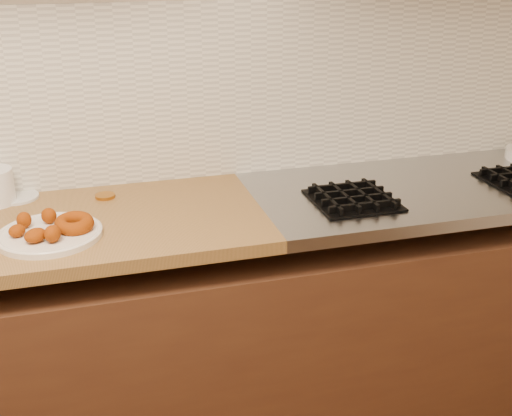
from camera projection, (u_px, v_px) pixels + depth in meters
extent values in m
cube|color=#C7B394|center=(79.00, 52.00, 2.04)|extent=(4.00, 0.02, 2.70)
cube|color=#4D2C19|center=(112.00, 360.00, 2.13)|extent=(3.60, 0.60, 0.77)
cube|color=#9EA0A5|center=(436.00, 188.00, 2.24)|extent=(1.30, 0.62, 0.04)
cube|color=silver|center=(84.00, 99.00, 2.09)|extent=(3.60, 0.02, 0.60)
cube|color=black|center=(353.00, 200.00, 2.07)|extent=(0.26, 0.26, 0.01)
cube|color=black|center=(327.00, 199.00, 2.04)|extent=(0.01, 0.24, 0.02)
cube|color=black|center=(365.00, 206.00, 1.98)|extent=(0.24, 0.01, 0.02)
cube|color=black|center=(344.00, 197.00, 2.05)|extent=(0.01, 0.24, 0.02)
cube|color=black|center=(357.00, 199.00, 2.03)|extent=(0.24, 0.01, 0.02)
cube|color=black|center=(362.00, 195.00, 2.07)|extent=(0.01, 0.24, 0.02)
cube|color=black|center=(349.00, 193.00, 2.09)|extent=(0.24, 0.01, 0.02)
cube|color=black|center=(379.00, 193.00, 2.08)|extent=(0.01, 0.24, 0.02)
cube|color=black|center=(342.00, 187.00, 2.14)|extent=(0.24, 0.01, 0.02)
cube|color=black|center=(503.00, 180.00, 2.20)|extent=(0.01, 0.24, 0.02)
cube|color=black|center=(509.00, 170.00, 2.31)|extent=(0.24, 0.01, 0.02)
cylinder|color=white|center=(50.00, 235.00, 1.81)|extent=(0.29, 0.29, 0.02)
torus|color=#863804|center=(74.00, 223.00, 1.81)|extent=(0.14, 0.14, 0.05)
ellipsoid|color=#863804|center=(24.00, 220.00, 1.82)|extent=(0.05, 0.05, 0.05)
ellipsoid|color=#863804|center=(17.00, 231.00, 1.77)|extent=(0.06, 0.06, 0.04)
ellipsoid|color=#863804|center=(35.00, 235.00, 1.74)|extent=(0.08, 0.08, 0.04)
ellipsoid|color=#863804|center=(52.00, 234.00, 1.73)|extent=(0.06, 0.06, 0.05)
ellipsoid|color=#863804|center=(49.00, 216.00, 1.85)|extent=(0.06, 0.06, 0.05)
cylinder|color=silver|center=(17.00, 197.00, 2.09)|extent=(0.16, 0.16, 0.01)
cylinder|color=#B27123|center=(105.00, 196.00, 2.09)|extent=(0.08, 0.08, 0.01)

